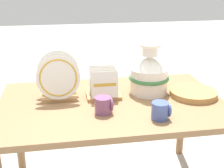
% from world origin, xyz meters
% --- Properties ---
extents(display_table, '(1.34, 0.86, 0.66)m').
position_xyz_m(display_table, '(0.00, 0.00, 0.59)').
color(display_table, olive).
rests_on(display_table, ground_plane).
extents(ceramic_vase, '(0.26, 0.26, 0.32)m').
position_xyz_m(ceramic_vase, '(0.25, 0.10, 0.79)').
color(ceramic_vase, white).
rests_on(ceramic_vase, display_table).
extents(dish_rack_round_plates, '(0.26, 0.18, 0.28)m').
position_xyz_m(dish_rack_round_plates, '(-0.31, 0.09, 0.77)').
color(dish_rack_round_plates, tan).
rests_on(dish_rack_round_plates, display_table).
extents(dish_rack_square_plates, '(0.21, 0.16, 0.18)m').
position_xyz_m(dish_rack_square_plates, '(-0.04, 0.07, 0.72)').
color(dish_rack_square_plates, tan).
rests_on(dish_rack_square_plates, display_table).
extents(wicker_charger_stack, '(0.29, 0.29, 0.04)m').
position_xyz_m(wicker_charger_stack, '(0.51, 0.00, 0.67)').
color(wicker_charger_stack, '#AD7F47').
rests_on(wicker_charger_stack, display_table).
extents(mug_cobalt_glaze, '(0.10, 0.09, 0.09)m').
position_xyz_m(mug_cobalt_glaze, '(0.21, -0.27, 0.70)').
color(mug_cobalt_glaze, '#42569E').
rests_on(mug_cobalt_glaze, display_table).
extents(mug_plum_glaze, '(0.10, 0.09, 0.09)m').
position_xyz_m(mug_plum_glaze, '(-0.07, -0.15, 0.70)').
color(mug_plum_glaze, '#7A4770').
rests_on(mug_plum_glaze, display_table).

